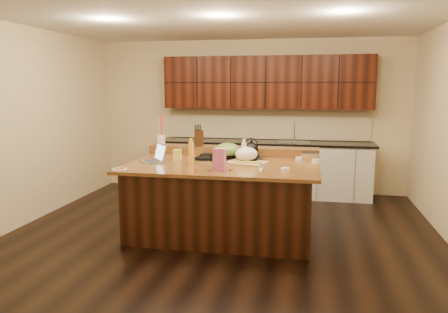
# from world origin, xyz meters

# --- Properties ---
(room) EXTENTS (5.52, 5.02, 2.72)m
(room) POSITION_xyz_m (0.00, 0.00, 1.35)
(room) COLOR black
(room) RESTS_ON ground
(island) EXTENTS (2.40, 1.60, 0.92)m
(island) POSITION_xyz_m (0.00, 0.00, 0.46)
(island) COLOR black
(island) RESTS_ON ground
(back_ledge) EXTENTS (2.40, 0.30, 0.12)m
(back_ledge) POSITION_xyz_m (0.00, 0.70, 0.98)
(back_ledge) COLOR black
(back_ledge) RESTS_ON island
(cooktop) EXTENTS (0.92, 0.52, 0.05)m
(cooktop) POSITION_xyz_m (0.00, 0.30, 0.94)
(cooktop) COLOR gray
(cooktop) RESTS_ON island
(back_counter) EXTENTS (3.70, 0.66, 2.40)m
(back_counter) POSITION_xyz_m (0.30, 2.23, 0.98)
(back_counter) COLOR silver
(back_counter) RESTS_ON ground
(kettle) EXTENTS (0.24, 0.24, 0.17)m
(kettle) POSITION_xyz_m (0.30, 0.43, 1.05)
(kettle) COLOR black
(kettle) RESTS_ON cooktop
(green_bowl) EXTENTS (0.42, 0.42, 0.18)m
(green_bowl) POSITION_xyz_m (0.00, 0.30, 1.05)
(green_bowl) COLOR #5B7C31
(green_bowl) RESTS_ON cooktop
(laptop) EXTENTS (0.41, 0.43, 0.23)m
(laptop) POSITION_xyz_m (-0.87, -0.08, 0.98)
(laptop) COLOR #B7B7BC
(laptop) RESTS_ON island
(oil_bottle) EXTENTS (0.09, 0.09, 0.27)m
(oil_bottle) POSITION_xyz_m (-0.40, -0.06, 1.06)
(oil_bottle) COLOR yellow
(oil_bottle) RESTS_ON island
(vinegar_bottle) EXTENTS (0.08, 0.08, 0.25)m
(vinegar_bottle) POSITION_xyz_m (0.24, 0.17, 1.04)
(vinegar_bottle) COLOR silver
(vinegar_bottle) RESTS_ON island
(wooden_tray) EXTENTS (0.57, 0.47, 0.20)m
(wooden_tray) POSITION_xyz_m (0.28, 0.10, 1.01)
(wooden_tray) COLOR tan
(wooden_tray) RESTS_ON island
(ramekin_a) EXTENTS (0.11, 0.11, 0.04)m
(ramekin_a) POSITION_xyz_m (0.80, -0.39, 0.94)
(ramekin_a) COLOR white
(ramekin_a) RESTS_ON island
(ramekin_b) EXTENTS (0.12, 0.12, 0.04)m
(ramekin_b) POSITION_xyz_m (1.15, 0.28, 0.94)
(ramekin_b) COLOR white
(ramekin_b) RESTS_ON island
(ramekin_c) EXTENTS (0.11, 0.11, 0.04)m
(ramekin_c) POSITION_xyz_m (0.94, 0.41, 0.94)
(ramekin_c) COLOR white
(ramekin_c) RESTS_ON island
(strainer_bowl) EXTENTS (0.29, 0.29, 0.09)m
(strainer_bowl) POSITION_xyz_m (1.08, 0.43, 0.97)
(strainer_bowl) COLOR #996B3F
(strainer_bowl) RESTS_ON island
(kitchen_timer) EXTENTS (0.10, 0.10, 0.07)m
(kitchen_timer) POSITION_xyz_m (0.50, -0.19, 0.96)
(kitchen_timer) COLOR silver
(kitchen_timer) RESTS_ON island
(pink_bag) EXTENTS (0.15, 0.10, 0.26)m
(pink_bag) POSITION_xyz_m (0.05, -0.49, 1.05)
(pink_bag) COLOR #D765AB
(pink_bag) RESTS_ON island
(candy_plate) EXTENTS (0.23, 0.23, 0.01)m
(candy_plate) POSITION_xyz_m (-1.11, -0.65, 0.93)
(candy_plate) COLOR white
(candy_plate) RESTS_ON island
(package_box) EXTENTS (0.10, 0.07, 0.14)m
(package_box) POSITION_xyz_m (-0.65, 0.14, 0.99)
(package_box) COLOR #F7E057
(package_box) RESTS_ON island
(utensil_crock) EXTENTS (0.16, 0.16, 0.14)m
(utensil_crock) POSITION_xyz_m (-1.07, 0.70, 1.11)
(utensil_crock) COLOR white
(utensil_crock) RESTS_ON back_ledge
(knife_block) EXTENTS (0.17, 0.21, 0.22)m
(knife_block) POSITION_xyz_m (-0.50, 0.70, 1.15)
(knife_block) COLOR black
(knife_block) RESTS_ON back_ledge
(gumdrop_0) EXTENTS (0.02, 0.02, 0.02)m
(gumdrop_0) POSITION_xyz_m (-0.04, -0.57, 0.93)
(gumdrop_0) COLOR red
(gumdrop_0) RESTS_ON island
(gumdrop_1) EXTENTS (0.02, 0.02, 0.02)m
(gumdrop_1) POSITION_xyz_m (0.05, -0.42, 0.93)
(gumdrop_1) COLOR #198C26
(gumdrop_1) RESTS_ON island
(gumdrop_2) EXTENTS (0.02, 0.02, 0.02)m
(gumdrop_2) POSITION_xyz_m (0.18, -0.47, 0.93)
(gumdrop_2) COLOR red
(gumdrop_2) RESTS_ON island
(gumdrop_3) EXTENTS (0.02, 0.02, 0.02)m
(gumdrop_3) POSITION_xyz_m (-0.08, -0.57, 0.93)
(gumdrop_3) COLOR #198C26
(gumdrop_3) RESTS_ON island
(gumdrop_4) EXTENTS (0.02, 0.02, 0.02)m
(gumdrop_4) POSITION_xyz_m (-0.20, -0.60, 0.93)
(gumdrop_4) COLOR red
(gumdrop_4) RESTS_ON island
(gumdrop_5) EXTENTS (0.02, 0.02, 0.02)m
(gumdrop_5) POSITION_xyz_m (0.07, -0.48, 0.93)
(gumdrop_5) COLOR #198C26
(gumdrop_5) RESTS_ON island
(gumdrop_6) EXTENTS (0.02, 0.02, 0.02)m
(gumdrop_6) POSITION_xyz_m (0.17, -0.43, 0.93)
(gumdrop_6) COLOR red
(gumdrop_6) RESTS_ON island
(gumdrop_7) EXTENTS (0.02, 0.02, 0.02)m
(gumdrop_7) POSITION_xyz_m (-0.03, -0.48, 0.93)
(gumdrop_7) COLOR #198C26
(gumdrop_7) RESTS_ON island
(gumdrop_8) EXTENTS (0.02, 0.02, 0.02)m
(gumdrop_8) POSITION_xyz_m (-0.21, -0.52, 0.93)
(gumdrop_8) COLOR red
(gumdrop_8) RESTS_ON island
(gumdrop_9) EXTENTS (0.02, 0.02, 0.02)m
(gumdrop_9) POSITION_xyz_m (-0.06, -0.48, 0.93)
(gumdrop_9) COLOR #198C26
(gumdrop_9) RESTS_ON island
(gumdrop_10) EXTENTS (0.02, 0.02, 0.02)m
(gumdrop_10) POSITION_xyz_m (-0.21, -0.52, 0.93)
(gumdrop_10) COLOR red
(gumdrop_10) RESTS_ON island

